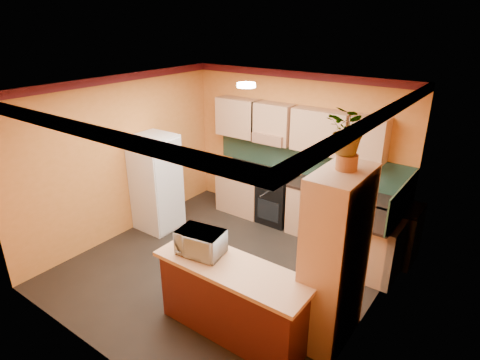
# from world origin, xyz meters

# --- Properties ---
(room_shell) EXTENTS (4.24, 4.24, 2.72)m
(room_shell) POSITION_xyz_m (0.02, 0.28, 2.09)
(room_shell) COLOR black
(room_shell) RESTS_ON ground
(base_cabinets_back) EXTENTS (3.65, 0.60, 0.88)m
(base_cabinets_back) POSITION_xyz_m (0.48, 1.80, 0.44)
(base_cabinets_back) COLOR tan
(base_cabinets_back) RESTS_ON ground
(countertop_back) EXTENTS (3.65, 0.62, 0.04)m
(countertop_back) POSITION_xyz_m (0.48, 1.80, 0.90)
(countertop_back) COLOR black
(countertop_back) RESTS_ON base_cabinets_back
(stove) EXTENTS (0.58, 0.58, 0.91)m
(stove) POSITION_xyz_m (-0.15, 1.80, 0.46)
(stove) COLOR black
(stove) RESTS_ON ground
(kettle) EXTENTS (0.22, 0.22, 0.18)m
(kettle) POSITION_xyz_m (-0.05, 1.75, 1.00)
(kettle) COLOR red
(kettle) RESTS_ON stove
(sink) EXTENTS (0.48, 0.40, 0.03)m
(sink) POSITION_xyz_m (1.25, 1.80, 0.94)
(sink) COLOR silver
(sink) RESTS_ON countertop_back
(base_cabinets_right) EXTENTS (0.60, 0.80, 0.88)m
(base_cabinets_right) POSITION_xyz_m (1.80, 1.17, 0.44)
(base_cabinets_right) COLOR tan
(base_cabinets_right) RESTS_ON ground
(countertop_right) EXTENTS (0.62, 0.80, 0.04)m
(countertop_right) POSITION_xyz_m (1.80, 1.17, 0.90)
(countertop_right) COLOR black
(countertop_right) RESTS_ON base_cabinets_right
(fridge) EXTENTS (0.68, 0.66, 1.70)m
(fridge) POSITION_xyz_m (-1.75, 0.38, 0.85)
(fridge) COLOR white
(fridge) RESTS_ON ground
(pantry) EXTENTS (0.48, 0.90, 2.10)m
(pantry) POSITION_xyz_m (1.85, -0.32, 1.05)
(pantry) COLOR tan
(pantry) RESTS_ON ground
(fern_pot) EXTENTS (0.22, 0.22, 0.16)m
(fern_pot) POSITION_xyz_m (1.85, -0.27, 2.18)
(fern_pot) COLOR brown
(fern_pot) RESTS_ON pantry
(fern) EXTENTS (0.55, 0.52, 0.49)m
(fern) POSITION_xyz_m (1.85, -0.27, 2.50)
(fern) COLOR tan
(fern) RESTS_ON fern_pot
(breakfast_bar) EXTENTS (1.80, 0.55, 0.88)m
(breakfast_bar) POSITION_xyz_m (0.91, -0.94, 0.44)
(breakfast_bar) COLOR #532113
(breakfast_bar) RESTS_ON ground
(bar_top) EXTENTS (1.90, 0.65, 0.05)m
(bar_top) POSITION_xyz_m (0.91, -0.94, 0.91)
(bar_top) COLOR tan
(bar_top) RESTS_ON breakfast_bar
(microwave) EXTENTS (0.59, 0.45, 0.30)m
(microwave) POSITION_xyz_m (0.44, -0.94, 1.08)
(microwave) COLOR white
(microwave) RESTS_ON bar_top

